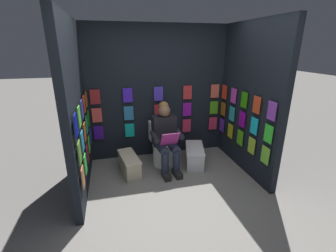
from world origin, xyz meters
TOP-DOWN VIEW (x-y plane):
  - ground_plane at (0.00, 0.00)m, footprint 30.00×30.00m
  - display_wall_back at (-0.00, -1.80)m, footprint 2.71×0.14m
  - display_wall_left at (-1.35, -0.88)m, footprint 0.14×1.75m
  - display_wall_right at (1.35, -0.88)m, footprint 0.14×1.75m
  - toilet at (0.02, -1.35)m, footprint 0.42×0.57m
  - person_reading at (0.00, -1.13)m, footprint 0.55×0.70m
  - comic_longbox_near at (0.65, -1.13)m, footprint 0.37×0.70m
  - comic_longbox_far at (-0.55, -1.17)m, footprint 0.49×0.74m

SIDE VIEW (x-z plane):
  - ground_plane at x=0.00m, z-range 0.00..0.00m
  - comic_longbox_near at x=0.65m, z-range 0.00..0.32m
  - comic_longbox_far at x=-0.55m, z-range 0.00..0.33m
  - toilet at x=0.02m, z-range -0.06..0.71m
  - person_reading at x=0.00m, z-range 0.00..1.20m
  - display_wall_left at x=-1.35m, z-range -0.01..2.45m
  - display_wall_right at x=1.35m, z-range -0.01..2.45m
  - display_wall_back at x=0.00m, z-range 0.00..2.45m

